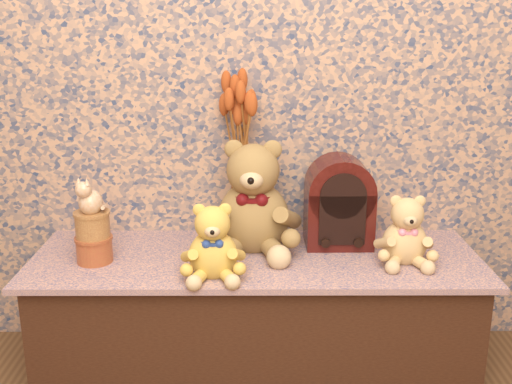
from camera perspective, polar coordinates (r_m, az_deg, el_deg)
display_shelf at (r=2.13m, az=-0.00°, el=-11.41°), size 1.51×0.52×0.43m
teddy_large at (r=2.05m, az=-0.25°, el=0.14°), size 0.35×0.41×0.41m
teddy_medium at (r=1.86m, az=-4.13°, el=-4.26°), size 0.21×0.25×0.25m
teddy_small at (r=2.02m, az=14.04°, el=-3.15°), size 0.20×0.24×0.24m
cathedral_radio at (r=2.11m, az=7.90°, el=-0.87°), size 0.23×0.17×0.32m
ceramic_vase at (r=2.14m, az=-1.29°, el=-2.36°), size 0.12×0.12×0.19m
dried_stalks at (r=2.06m, az=-1.35°, el=6.00°), size 0.26×0.26×0.45m
biscuit_tin_lower at (r=2.05m, az=-15.11°, el=-5.31°), size 0.15×0.15×0.08m
biscuit_tin_upper at (r=2.02m, az=-15.28°, el=-3.06°), size 0.14×0.14×0.09m
cat_figurine at (r=1.99m, az=-15.51°, el=-0.20°), size 0.12×0.13×0.12m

